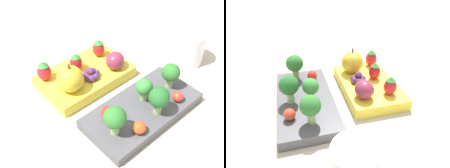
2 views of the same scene
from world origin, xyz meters
TOP-DOWN VIEW (x-y plane):
  - ground_plane at (0.00, 0.00)m, footprint 4.00×4.00m
  - bento_box_savoury at (0.01, 0.07)m, footprint 0.24×0.14m
  - bento_box_fruit at (0.01, -0.08)m, footprint 0.20×0.15m
  - broccoli_floret_0 at (0.00, 0.10)m, footprint 0.04×0.04m
  - broccoli_floret_1 at (-0.07, 0.08)m, footprint 0.04×0.04m
  - broccoli_floret_2 at (0.09, 0.07)m, footprint 0.04×0.04m
  - broccoli_floret_3 at (-0.01, 0.06)m, footprint 0.03×0.03m
  - cherry_tomato_0 at (0.07, 0.04)m, footprint 0.02×0.02m
  - cherry_tomato_1 at (0.06, 0.10)m, footprint 0.02×0.02m
  - cherry_tomato_2 at (-0.05, 0.11)m, footprint 0.02×0.02m
  - apple at (0.06, -0.06)m, footprint 0.05×0.05m
  - strawberry_0 at (-0.06, -0.09)m, footprint 0.03×0.03m
  - strawberry_1 at (0.07, -0.12)m, footprint 0.03×0.03m
  - strawberry_2 at (0.01, -0.09)m, footprint 0.03×0.03m
  - plum at (-0.05, -0.04)m, footprint 0.04×0.04m
  - grape_cluster at (0.01, -0.05)m, footprint 0.04×0.04m
  - drinking_cup at (-0.19, 0.06)m, footprint 0.06×0.06m

SIDE VIEW (x-z plane):
  - ground_plane at x=0.00m, z-range 0.00..0.00m
  - bento_box_savoury at x=0.01m, z-range 0.00..0.02m
  - bento_box_fruit at x=0.01m, z-range 0.00..0.02m
  - cherry_tomato_2 at x=-0.05m, z-range 0.02..0.04m
  - cherry_tomato_0 at x=0.07m, z-range 0.02..0.04m
  - cherry_tomato_1 at x=0.06m, z-range 0.02..0.04m
  - grape_cluster at x=0.01m, z-range 0.02..0.05m
  - drinking_cup at x=-0.19m, z-range 0.00..0.08m
  - plum at x=-0.05m, z-range 0.02..0.06m
  - strawberry_2 at x=0.01m, z-range 0.02..0.06m
  - strawberry_0 at x=-0.06m, z-range 0.02..0.06m
  - strawberry_1 at x=0.07m, z-range 0.02..0.07m
  - apple at x=0.06m, z-range 0.02..0.08m
  - broccoli_floret_3 at x=-0.01m, z-range 0.03..0.08m
  - broccoli_floret_1 at x=-0.07m, z-range 0.03..0.08m
  - broccoli_floret_0 at x=0.00m, z-range 0.03..0.09m
  - broccoli_floret_2 at x=0.09m, z-range 0.03..0.09m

